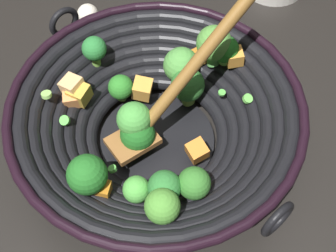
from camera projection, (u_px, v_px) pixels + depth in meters
ground_plane at (157, 142)px, 0.75m from camera, size 4.00×4.00×0.00m
wok at (157, 119)px, 0.69m from camera, size 0.42×0.42×0.22m
garlic_bulb at (88, 15)px, 0.88m from camera, size 0.04×0.04×0.04m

